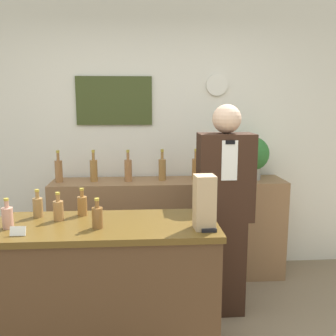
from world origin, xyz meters
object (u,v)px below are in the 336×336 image
(shopkeeper, at_px, (224,212))
(potted_plant, at_px, (252,155))
(paper_bag, at_px, (204,202))
(tape_dispenser, at_px, (209,227))

(shopkeeper, xyz_separation_m, potted_plant, (0.41, 0.67, 0.36))
(paper_bag, distance_m, tape_dispenser, 0.15)
(paper_bag, bearing_deg, potted_plant, 62.87)
(potted_plant, relative_size, paper_bag, 1.25)
(paper_bag, xyz_separation_m, tape_dispenser, (0.02, -0.05, -0.14))
(shopkeeper, height_order, paper_bag, shopkeeper)
(tape_dispenser, bearing_deg, potted_plant, 64.47)
(tape_dispenser, bearing_deg, shopkeeper, 70.62)
(shopkeeper, relative_size, potted_plant, 4.07)
(shopkeeper, distance_m, potted_plant, 0.86)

